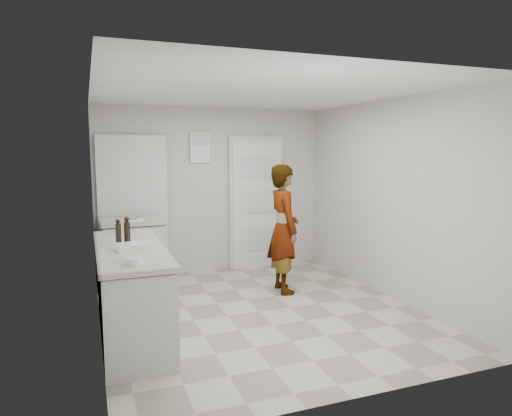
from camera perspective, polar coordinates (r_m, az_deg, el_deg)
name	(u,v)px	position (r m, az deg, el deg)	size (l,w,h in m)	color
ground	(259,311)	(5.45, 0.40, -12.81)	(4.00, 4.00, 0.00)	gray
room_shell	(203,206)	(6.98, -6.66, 0.30)	(4.00, 4.00, 4.00)	beige
main_counter	(131,295)	(4.81, -15.33, -10.45)	(0.64, 1.96, 0.93)	silver
side_counter	(134,255)	(6.51, -14.99, -5.74)	(0.84, 0.61, 0.93)	silver
person	(284,229)	(5.99, 3.47, -2.59)	(0.62, 0.40, 1.69)	silver
cake_mix_box	(121,226)	(5.39, -16.55, -2.19)	(0.11, 0.05, 0.18)	#A37A51
spice_jar	(127,229)	(5.44, -15.84, -2.56)	(0.05, 0.05, 0.08)	tan
oil_cruet_a	(127,230)	(4.92, -15.82, -2.62)	(0.07, 0.07, 0.26)	black
oil_cruet_b	(118,232)	(4.80, -16.82, -2.91)	(0.06, 0.06, 0.26)	black
baking_dish	(133,247)	(4.54, -15.08, -4.68)	(0.36, 0.27, 0.06)	silver
egg_bowl	(134,261)	(3.96, -15.01, -6.43)	(0.14, 0.14, 0.06)	silver
papers	(135,220)	(6.39, -14.93, -1.41)	(0.24, 0.31, 0.01)	white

